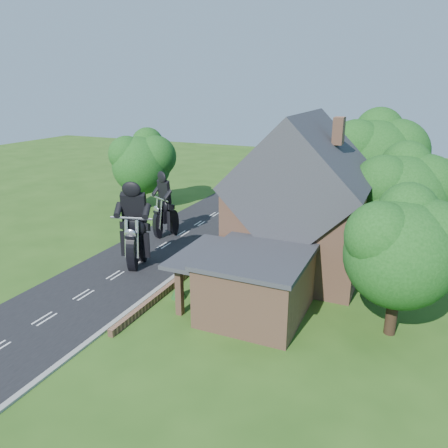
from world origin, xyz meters
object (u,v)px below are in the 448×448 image
at_px(house, 301,206).
at_px(motorcycle_follow, 166,227).
at_px(motorcycle_lead, 137,254).
at_px(annex, 254,283).
at_px(garden_wall, 209,256).

xyz_separation_m(house, motorcycle_follow, (-11.44, 1.89, -3.54)).
bearing_deg(motorcycle_lead, motorcycle_follow, -91.20).
distance_m(house, annex, 7.30).
height_order(annex, motorcycle_lead, annex).
height_order(garden_wall, motorcycle_lead, motorcycle_lead).
relative_size(garden_wall, house, 2.15).
distance_m(annex, motorcycle_follow, 13.91).
xyz_separation_m(garden_wall, motorcycle_lead, (-3.83, -3.18, 0.69)).
distance_m(garden_wall, house, 7.52).
xyz_separation_m(garden_wall, annex, (5.57, -5.80, 1.57)).
xyz_separation_m(house, annex, (-0.62, -6.80, -2.58)).
bearing_deg(garden_wall, motorcycle_follow, 151.14).
distance_m(house, motorcycle_follow, 12.12).
distance_m(garden_wall, motorcycle_follow, 6.02).
bearing_deg(motorcycle_lead, annex, 150.08).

